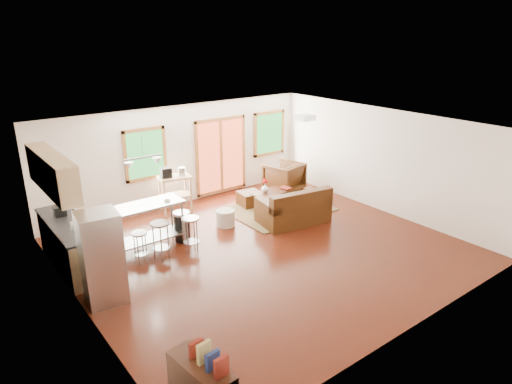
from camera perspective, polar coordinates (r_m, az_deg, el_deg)
floor at (r=9.73m, az=1.08°, el=-7.20°), size 7.50×7.00×0.02m
ceiling at (r=8.85m, az=1.19°, el=8.09°), size 7.50×7.00×0.02m
back_wall at (r=12.03m, az=-9.35°, el=4.56°), size 7.50×0.02×2.60m
left_wall at (r=7.64m, az=-21.68°, el=-5.69°), size 0.02×7.00×2.60m
right_wall at (r=11.82m, az=15.60°, el=3.81°), size 0.02×7.00×2.60m
front_wall at (r=7.04m, az=19.35°, el=-7.59°), size 7.50×0.02×2.60m
window_left at (r=11.52m, az=-13.66°, el=4.61°), size 1.10×0.05×1.30m
french_doors at (r=12.63m, az=-4.39°, el=4.55°), size 1.60×0.05×2.10m
window_right at (r=13.50m, az=1.66°, el=7.34°), size 1.10×0.05×1.30m
rug at (r=11.75m, az=2.85°, el=-2.20°), size 2.48×1.91×0.02m
loveseat at (r=10.91m, az=4.78°, el=-2.14°), size 1.75×1.17×0.87m
coffee_table at (r=11.91m, az=1.82°, el=-0.23°), size 1.04×0.73×0.38m
armchair at (r=12.92m, az=3.49°, el=2.02°), size 1.09×1.04×0.95m
ottoman at (r=11.98m, az=-0.77°, el=-0.85°), size 0.62×0.62×0.37m
pouf at (r=10.78m, az=-3.84°, el=-3.26°), size 0.52×0.52×0.39m
vase at (r=11.81m, az=1.15°, el=0.61°), size 0.26×0.27×0.34m
book at (r=12.00m, az=3.39°, el=0.99°), size 0.22×0.05×0.29m
cabinets at (r=9.36m, az=-22.80°, el=-3.64°), size 0.64×2.24×2.30m
refrigerator at (r=8.08m, az=-18.67°, el=-7.79°), size 0.71×0.69×1.61m
island at (r=9.67m, az=-13.70°, el=-3.31°), size 1.62×0.66×1.02m
cup at (r=9.64m, az=-11.03°, el=-1.18°), size 0.16×0.15×0.13m
bar_stool_a at (r=9.26m, az=-14.34°, el=-5.88°), size 0.32×0.32×0.66m
bar_stool_b at (r=9.29m, az=-11.87°, el=-4.92°), size 0.48×0.48×0.79m
bar_stool_c at (r=9.46m, az=-8.17°, el=-4.31°), size 0.44×0.44×0.77m
trash_can at (r=10.10m, az=-9.22°, el=-4.22°), size 0.43×0.43×0.67m
kitchen_cart at (r=11.51m, az=-10.26°, el=1.31°), size 0.86×0.63×1.20m
ceiling_flush at (r=10.35m, az=6.13°, el=9.23°), size 0.35×0.35×0.12m
pendant_light at (r=9.33m, az=-13.90°, el=3.62°), size 0.80×0.18×0.79m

